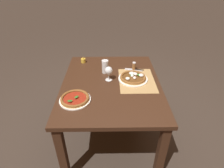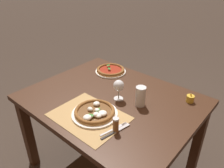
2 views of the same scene
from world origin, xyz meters
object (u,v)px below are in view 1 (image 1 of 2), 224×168
object	(u,v)px
pizza_far	(75,99)
fork	(133,70)
wine_glass	(109,71)
pepper_shaker	(134,66)
pizza_near	(133,78)
pint_glass	(105,67)
votive_candle	(83,61)
knife	(134,69)

from	to	relation	value
pizza_far	fork	size ratio (longest dim) A/B	1.41
wine_glass	pepper_shaker	bearing A→B (deg)	-53.20
pizza_near	pint_glass	xyz separation A→B (m)	(0.16, 0.29, 0.05)
pizza_far	wine_glass	size ratio (longest dim) A/B	1.80
pizza_near	fork	distance (m)	0.19
wine_glass	fork	world-z (taller)	wine_glass
pizza_far	votive_candle	distance (m)	0.76
pizza_far	pint_glass	size ratio (longest dim) A/B	1.93
knife	pepper_shaker	bearing A→B (deg)	126.58
pizza_far	knife	size ratio (longest dim) A/B	1.30
pizza_near	pizza_far	world-z (taller)	pizza_near
pizza_near	knife	xyz separation A→B (m)	(0.21, -0.04, -0.02)
pepper_shaker	knife	bearing A→B (deg)	-53.42
pizza_near	pizza_far	distance (m)	0.65
knife	pepper_shaker	world-z (taller)	pepper_shaker
fork	knife	size ratio (longest dim) A/B	0.93
pizza_far	wine_glass	world-z (taller)	wine_glass
pint_glass	knife	bearing A→B (deg)	-80.85
fork	pepper_shaker	distance (m)	0.05
pint_glass	fork	distance (m)	0.33
knife	pizza_near	bearing A→B (deg)	170.04
knife	votive_candle	distance (m)	0.63
wine_glass	pepper_shaker	xyz separation A→B (m)	(0.21, -0.29, -0.06)
pint_glass	pepper_shaker	xyz separation A→B (m)	(0.05, -0.32, -0.02)
pint_glass	pizza_near	bearing A→B (deg)	-118.13
wine_glass	fork	distance (m)	0.36
pizza_near	votive_candle	distance (m)	0.70
pint_glass	pepper_shaker	bearing A→B (deg)	-81.55
pepper_shaker	pizza_far	bearing A→B (deg)	133.45
fork	pepper_shaker	xyz separation A→B (m)	(0.02, -0.00, 0.04)
pizza_near	knife	world-z (taller)	pizza_near
pint_glass	wine_glass	bearing A→B (deg)	-166.76
fork	pint_glass	bearing A→B (deg)	95.90
pizza_far	fork	bearing A→B (deg)	-47.15
pizza_near	votive_candle	size ratio (longest dim) A/B	4.26
knife	votive_candle	size ratio (longest dim) A/B	2.98
pint_glass	votive_candle	distance (m)	0.37
pizza_near	fork	world-z (taller)	pizza_near
fork	pizza_near	bearing A→B (deg)	172.13
pizza_far	wine_glass	bearing A→B (deg)	-41.32
knife	pepper_shaker	distance (m)	0.04
pizza_far	pizza_near	bearing A→B (deg)	-57.86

